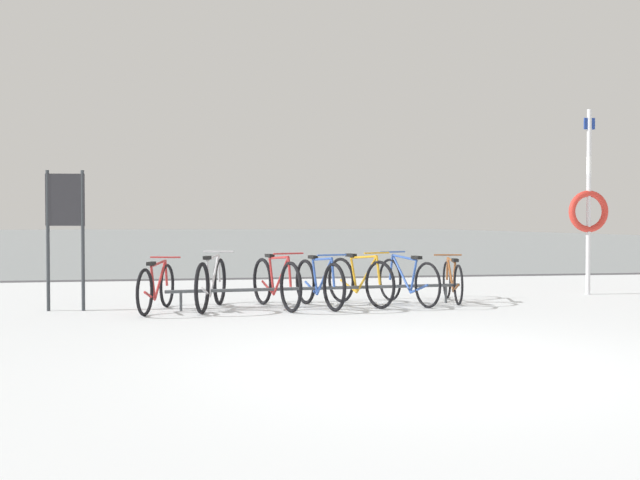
% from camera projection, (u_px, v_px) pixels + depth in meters
% --- Properties ---
extents(ground, '(80.00, 132.00, 0.08)m').
position_uv_depth(ground, '(225.00, 238.00, 59.76)').
color(ground, silver).
extents(bike_rack, '(4.59, 0.46, 0.31)m').
position_uv_depth(bike_rack, '(320.00, 289.00, 10.93)').
color(bike_rack, '#4C5156').
rests_on(bike_rack, ground).
extents(bicycle_0, '(0.56, 1.64, 0.77)m').
position_uv_depth(bicycle_0, '(156.00, 287.00, 10.34)').
color(bicycle_0, black).
rests_on(bicycle_0, ground).
extents(bicycle_1, '(0.59, 1.78, 0.84)m').
position_uv_depth(bicycle_1, '(211.00, 284.00, 10.60)').
color(bicycle_1, black).
rests_on(bicycle_1, ground).
extents(bicycle_2, '(0.64, 1.75, 0.85)m').
position_uv_depth(bicycle_2, '(276.00, 283.00, 10.71)').
color(bicycle_2, black).
rests_on(bicycle_2, ground).
extents(bicycle_3, '(0.60, 1.67, 0.82)m').
position_uv_depth(bicycle_3, '(319.00, 283.00, 10.80)').
color(bicycle_3, black).
rests_on(bicycle_3, ground).
extents(bicycle_4, '(0.75, 1.62, 0.84)m').
position_uv_depth(bicycle_4, '(360.00, 281.00, 11.07)').
color(bicycle_4, black).
rests_on(bicycle_4, ground).
extents(bicycle_5, '(0.61, 1.73, 0.81)m').
position_uv_depth(bicycle_5, '(408.00, 281.00, 11.24)').
color(bicycle_5, black).
rests_on(bicycle_5, ground).
extents(bicycle_6, '(0.46, 1.57, 0.75)m').
position_uv_depth(bicycle_6, '(452.00, 280.00, 11.62)').
color(bicycle_6, black).
rests_on(bicycle_6, ground).
extents(info_sign, '(0.55, 0.10, 2.03)m').
position_uv_depth(info_sign, '(65.00, 215.00, 10.39)').
color(info_sign, '#33383D').
rests_on(info_sign, ground).
extents(rescue_post, '(0.75, 0.11, 3.27)m').
position_uv_depth(rescue_post, '(589.00, 207.00, 12.75)').
color(rescue_post, silver).
rests_on(rescue_post, ground).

